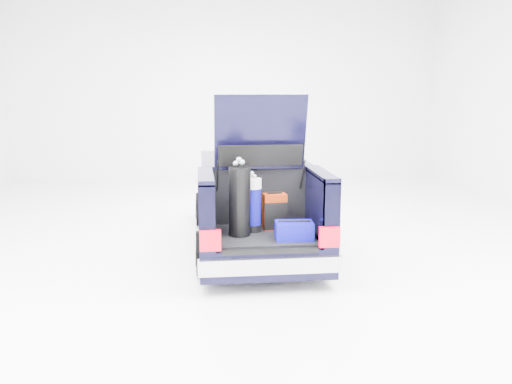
{
  "coord_description": "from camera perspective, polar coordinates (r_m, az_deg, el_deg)",
  "views": [
    {
      "loc": [
        -0.88,
        -8.52,
        2.53
      ],
      "look_at": [
        0.0,
        -0.5,
        0.99
      ],
      "focal_mm": 38.0,
      "sensor_mm": 36.0,
      "label": 1
    }
  ],
  "objects": [
    {
      "name": "blue_golf_bag",
      "position": [
        7.41,
        -0.38,
        -1.31
      ],
      "size": [
        0.28,
        0.28,
        0.83
      ],
      "rotation": [
        0.0,
        0.0,
        -0.16
      ],
      "color": "black",
      "rests_on": "car"
    },
    {
      "name": "car",
      "position": [
        8.87,
        -0.43,
        -1.28
      ],
      "size": [
        1.87,
        4.65,
        2.47
      ],
      "color": "black",
      "rests_on": "ground"
    },
    {
      "name": "black_golf_bag",
      "position": [
        7.17,
        -1.74,
        -0.96
      ],
      "size": [
        0.34,
        0.37,
        1.04
      ],
      "rotation": [
        0.0,
        0.0,
        0.19
      ],
      "color": "black",
      "rests_on": "car"
    },
    {
      "name": "ground",
      "position": [
        8.93,
        -0.35,
        -5.65
      ],
      "size": [
        14.0,
        14.0,
        0.0
      ],
      "primitive_type": "plane",
      "color": "white",
      "rests_on": "ground"
    },
    {
      "name": "red_suitcase",
      "position": [
        7.57,
        1.97,
        -2.06
      ],
      "size": [
        0.34,
        0.24,
        0.53
      ],
      "rotation": [
        0.0,
        0.0,
        0.11
      ],
      "color": "maroon",
      "rests_on": "car"
    },
    {
      "name": "blue_duffel",
      "position": [
        7.08,
        4.03,
        -4.06
      ],
      "size": [
        0.5,
        0.34,
        0.26
      ],
      "rotation": [
        0.0,
        0.0,
        -0.05
      ],
      "color": "#090581",
      "rests_on": "car"
    }
  ]
}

